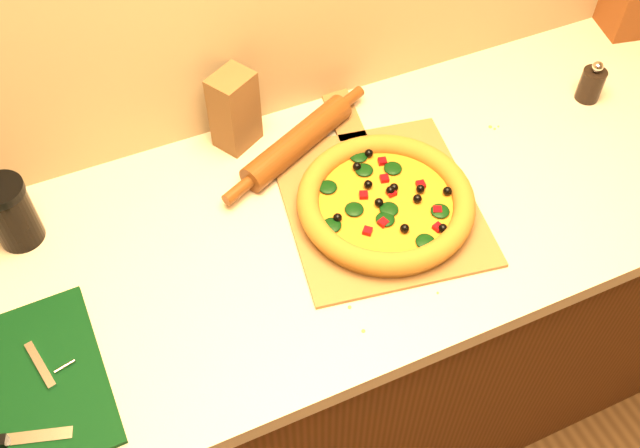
{
  "coord_description": "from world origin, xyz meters",
  "views": [
    {
      "loc": [
        -0.35,
        0.63,
        1.97
      ],
      "look_at": [
        -0.02,
        1.38,
        0.96
      ],
      "focal_mm": 40.0,
      "sensor_mm": 36.0,
      "label": 1
    }
  ],
  "objects_px": {
    "pizza_peel": "(377,197)",
    "pepper_grinder": "(591,84)",
    "pizza": "(386,202)",
    "rolling_pin": "(298,142)",
    "dark_jar": "(11,213)",
    "cutting_board": "(32,387)"
  },
  "relations": [
    {
      "from": "pizza_peel",
      "to": "pepper_grinder",
      "type": "bearing_deg",
      "value": 17.21
    },
    {
      "from": "pizza",
      "to": "rolling_pin",
      "type": "distance_m",
      "value": 0.24
    },
    {
      "from": "pizza_peel",
      "to": "dark_jar",
      "type": "height_order",
      "value": "dark_jar"
    },
    {
      "from": "pizza",
      "to": "cutting_board",
      "type": "distance_m",
      "value": 0.7
    },
    {
      "from": "cutting_board",
      "to": "rolling_pin",
      "type": "xyz_separation_m",
      "value": [
        0.6,
        0.32,
        0.02
      ]
    },
    {
      "from": "pepper_grinder",
      "to": "pizza",
      "type": "bearing_deg",
      "value": -168.78
    },
    {
      "from": "pizza_peel",
      "to": "cutting_board",
      "type": "distance_m",
      "value": 0.71
    },
    {
      "from": "cutting_board",
      "to": "dark_jar",
      "type": "xyz_separation_m",
      "value": [
        0.04,
        0.33,
        0.07
      ]
    },
    {
      "from": "pepper_grinder",
      "to": "rolling_pin",
      "type": "distance_m",
      "value": 0.67
    },
    {
      "from": "pepper_grinder",
      "to": "rolling_pin",
      "type": "xyz_separation_m",
      "value": [
        -0.66,
        0.11,
        -0.01
      ]
    },
    {
      "from": "pizza_peel",
      "to": "cutting_board",
      "type": "bearing_deg",
      "value": -159.49
    },
    {
      "from": "cutting_board",
      "to": "rolling_pin",
      "type": "relative_size",
      "value": 0.82
    },
    {
      "from": "pizza",
      "to": "dark_jar",
      "type": "height_order",
      "value": "dark_jar"
    },
    {
      "from": "pizza",
      "to": "cutting_board",
      "type": "bearing_deg",
      "value": -171.86
    },
    {
      "from": "pizza",
      "to": "dark_jar",
      "type": "bearing_deg",
      "value": 160.96
    },
    {
      "from": "pizza_peel",
      "to": "cutting_board",
      "type": "height_order",
      "value": "cutting_board"
    },
    {
      "from": "pizza",
      "to": "rolling_pin",
      "type": "relative_size",
      "value": 0.88
    },
    {
      "from": "cutting_board",
      "to": "rolling_pin",
      "type": "height_order",
      "value": "rolling_pin"
    },
    {
      "from": "rolling_pin",
      "to": "dark_jar",
      "type": "xyz_separation_m",
      "value": [
        -0.57,
        0.01,
        0.04
      ]
    },
    {
      "from": "pizza_peel",
      "to": "rolling_pin",
      "type": "xyz_separation_m",
      "value": [
        -0.09,
        0.19,
        0.02
      ]
    },
    {
      "from": "pizza_peel",
      "to": "rolling_pin",
      "type": "distance_m",
      "value": 0.21
    },
    {
      "from": "pizza",
      "to": "pepper_grinder",
      "type": "xyz_separation_m",
      "value": [
        0.57,
        0.11,
        0.01
      ]
    }
  ]
}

